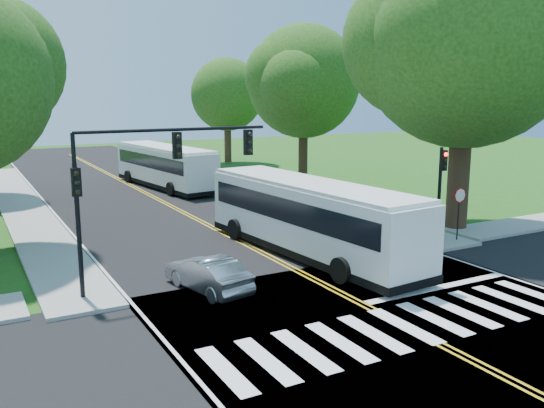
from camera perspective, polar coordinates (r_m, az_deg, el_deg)
ground at (r=18.81m, az=11.94°, el=-11.23°), size 140.00×140.00×0.00m
road at (r=33.90m, az=-8.21°, el=-1.12°), size 14.00×96.00×0.01m
cross_road at (r=18.81m, az=11.94°, el=-11.22°), size 60.00×12.00×0.01m
center_line at (r=37.60m, az=-10.36°, el=0.01°), size 0.36×70.00×0.01m
edge_line_w at (r=36.10m, az=-20.64°, el=-0.97°), size 0.12×70.00×0.01m
edge_line_e at (r=40.21m, az=-1.14°, el=0.90°), size 0.12×70.00×0.01m
crosswalk at (r=18.46m, az=12.97°, el=-11.66°), size 12.60×3.00×0.01m
stop_bar at (r=22.16m, az=16.18°, el=-7.95°), size 6.60×0.40×0.01m
sidewalk_nw at (r=38.86m, az=-23.48°, el=-0.28°), size 2.60×40.00×0.15m
sidewalk_ne at (r=43.51m, az=-1.22°, el=1.74°), size 2.60×40.00×0.15m
tree_ne_big at (r=30.98m, az=18.76°, el=15.19°), size 10.80×10.80×14.91m
tree_east_mid at (r=43.67m, az=3.16°, el=12.01°), size 8.40×8.40×11.93m
tree_east_far at (r=58.28m, az=-4.47°, el=10.75°), size 7.20×7.20×10.34m
signal_nw at (r=20.50m, az=-12.44°, el=3.27°), size 7.15×0.46×5.66m
signal_ne at (r=28.06m, az=16.39°, el=2.18°), size 0.30×0.46×4.40m
stop_sign at (r=28.46m, az=18.08°, el=0.29°), size 0.76×0.08×2.53m
bus_lead at (r=25.15m, az=3.70°, el=-1.23°), size 3.82×12.77×3.26m
bus_follow at (r=44.04m, az=-10.59°, el=3.76°), size 4.12×12.32×3.13m
hatchback at (r=20.90m, az=-6.37°, el=-6.87°), size 2.09×4.09×1.28m
suv at (r=31.64m, az=3.96°, el=-0.57°), size 2.87×5.35×1.43m
dark_sedan at (r=38.42m, az=-2.79°, el=1.35°), size 2.20×4.45×1.24m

